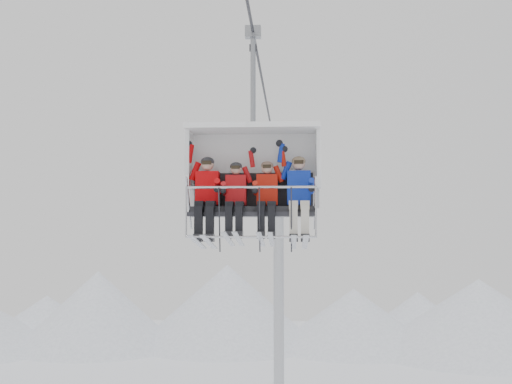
# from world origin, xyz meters

# --- Properties ---
(ridgeline) EXTENTS (72.00, 21.00, 7.00)m
(ridgeline) POSITION_xyz_m (-1.58, 42.05, 2.84)
(ridgeline) COLOR white
(ridgeline) RESTS_ON ground
(lift_tower_right) EXTENTS (2.00, 1.80, 13.48)m
(lift_tower_right) POSITION_xyz_m (0.00, 22.00, 5.78)
(lift_tower_right) COLOR #ADAFB4
(lift_tower_right) RESTS_ON ground
(haul_cable) EXTENTS (0.06, 50.00, 0.06)m
(haul_cable) POSITION_xyz_m (0.00, 0.00, 13.30)
(haul_cable) COLOR #2D2D32
(haul_cable) RESTS_ON lift_tower_left
(chairlift_carrier) EXTENTS (2.47, 1.17, 3.98)m
(chairlift_carrier) POSITION_xyz_m (0.00, -0.87, 10.70)
(chairlift_carrier) COLOR black
(chairlift_carrier) RESTS_ON haul_cable
(skier_far_left) EXTENTS (0.42, 1.69, 1.68)m
(skier_far_left) POSITION_xyz_m (-0.84, -1.17, 10.23)
(skier_far_left) COLOR #C40407
(skier_far_left) RESTS_ON chairlift_carrier
(skier_center_left) EXTENTS (0.38, 1.69, 1.52)m
(skier_center_left) POSITION_xyz_m (-0.31, -1.18, 10.18)
(skier_center_left) COLOR #B11013
(skier_center_left) RESTS_ON chairlift_carrier
(skier_center_right) EXTENTS (0.38, 1.69, 1.55)m
(skier_center_right) POSITION_xyz_m (0.27, -1.18, 10.19)
(skier_center_right) COLOR #B4170B
(skier_center_right) RESTS_ON chairlift_carrier
(skier_far_right) EXTENTS (0.42, 1.69, 1.68)m
(skier_far_right) POSITION_xyz_m (0.85, -1.17, 10.23)
(skier_far_right) COLOR #102BA5
(skier_far_right) RESTS_ON chairlift_carrier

